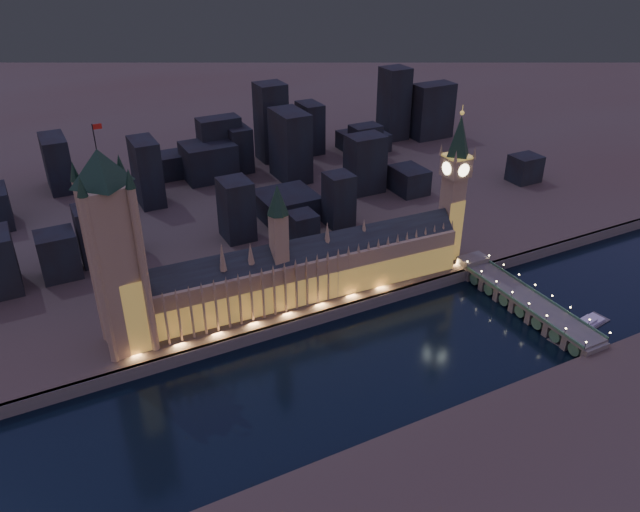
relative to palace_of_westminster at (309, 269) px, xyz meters
name	(u,v)px	position (x,y,z in m)	size (l,w,h in m)	color
ground_plane	(357,360)	(-0.65, -61.74, -26.37)	(2000.00, 2000.00, 0.00)	black
north_bank	(139,116)	(-0.65, 458.26, -22.37)	(2000.00, 960.00, 8.00)	#49352C
embankment_wall	(323,317)	(-0.65, -20.74, -22.37)	(2000.00, 2.50, 8.00)	#50554E
palace_of_westminster	(309,269)	(0.00, 0.00, 0.00)	(202.00, 29.94, 78.00)	#967B5B
victoria_tower	(114,245)	(-110.65, 0.19, 43.91)	(31.68, 31.68, 125.35)	#967B5B
elizabeth_tower	(455,177)	(107.35, 0.19, 41.24)	(18.00, 18.00, 106.98)	#967B5B
westminster_bridge	(522,301)	(116.62, -65.18, -20.39)	(19.67, 113.00, 15.90)	#50554E
river_boat	(580,328)	(131.85, -98.13, -24.81)	(49.16, 18.75, 4.50)	#50554E
city_backdrop	(247,159)	(33.13, 187.12, 5.15)	(484.02, 215.63, 74.75)	black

